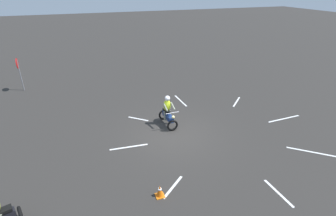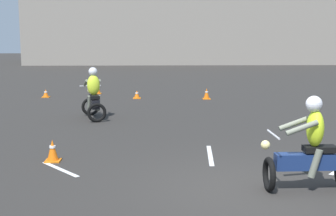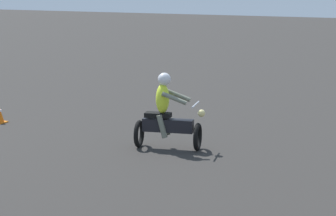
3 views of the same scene
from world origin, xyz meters
name	(u,v)px [view 1 (image 1 of 3)]	position (x,y,z in m)	size (l,w,h in m)	color
ground_plane	(173,134)	(0.00, 0.00, 0.00)	(120.00, 120.00, 0.00)	#2D2B28
motorcycle_rider_foreground	(168,112)	(1.01, -0.08, 0.73)	(1.52, 0.70, 1.66)	black
stop_sign	(18,68)	(9.12, 7.84, 1.63)	(0.70, 0.08, 2.30)	slate
traffic_cone_near_right	(160,191)	(-3.82, 1.96, 0.23)	(0.32, 0.32, 0.47)	orange
lane_stripe_e	(181,101)	(3.66, -1.92, 0.00)	(0.10, 1.82, 0.01)	silver
lane_stripe_ne	(138,119)	(2.17, 1.26, 0.00)	(0.10, 1.24, 0.01)	silver
lane_stripe_n	(129,147)	(-0.40, 2.35, 0.00)	(0.10, 1.76, 0.01)	silver
lane_stripe_nw	(173,187)	(-3.55, 1.35, 0.00)	(0.10, 1.37, 0.01)	silver
lane_stripe_w	(278,193)	(-5.14, -2.15, 0.00)	(0.10, 1.48, 0.01)	silver
lane_stripe_sw	(313,152)	(-3.62, -5.38, 0.00)	(0.10, 2.19, 0.01)	silver
lane_stripe_s	(284,119)	(-0.60, -6.44, 0.00)	(0.10, 2.15, 0.01)	silver
lane_stripe_se	(237,102)	(2.29, -5.23, 0.00)	(0.10, 1.64, 0.01)	silver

